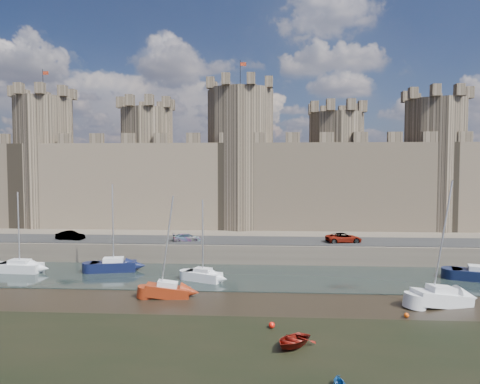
% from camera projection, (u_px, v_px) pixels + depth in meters
% --- Properties ---
extents(ground, '(160.00, 160.00, 0.00)m').
position_uv_depth(ground, '(157.00, 380.00, 25.10)').
color(ground, black).
rests_on(ground, ground).
extents(water_channel, '(160.00, 12.00, 0.08)m').
position_uv_depth(water_channel, '(210.00, 276.00, 49.02)').
color(water_channel, black).
rests_on(water_channel, ground).
extents(quay, '(160.00, 60.00, 2.50)m').
position_uv_depth(quay, '(234.00, 225.00, 84.83)').
color(quay, '#4C443A').
rests_on(quay, ground).
extents(road, '(160.00, 7.00, 0.10)m').
position_uv_depth(road, '(220.00, 240.00, 58.85)').
color(road, black).
rests_on(road, quay).
extents(castle, '(108.50, 11.00, 29.00)m').
position_uv_depth(castle, '(225.00, 173.00, 72.34)').
color(castle, '#42382B').
rests_on(castle, quay).
extents(car_1, '(4.03, 1.89, 1.28)m').
position_uv_depth(car_1, '(70.00, 236.00, 59.10)').
color(car_1, gray).
rests_on(car_1, quay).
extents(car_2, '(3.99, 2.36, 1.09)m').
position_uv_depth(car_2, '(187.00, 237.00, 58.08)').
color(car_2, gray).
rests_on(car_2, quay).
extents(car_3, '(5.05, 2.95, 1.32)m').
position_uv_depth(car_3, '(344.00, 238.00, 56.94)').
color(car_3, gray).
rests_on(car_3, quay).
extents(sailboat_0, '(5.20, 2.23, 9.56)m').
position_uv_depth(sailboat_0, '(20.00, 266.00, 50.80)').
color(sailboat_0, silver).
rests_on(sailboat_0, ground).
extents(sailboat_1, '(5.55, 3.11, 10.48)m').
position_uv_depth(sailboat_1, '(114.00, 265.00, 51.24)').
color(sailboat_1, black).
rests_on(sailboat_1, ground).
extents(sailboat_2, '(4.45, 3.04, 8.95)m').
position_uv_depth(sailboat_2, '(203.00, 275.00, 46.87)').
color(sailboat_2, silver).
rests_on(sailboat_2, ground).
extents(sailboat_4, '(4.36, 2.03, 9.87)m').
position_uv_depth(sailboat_4, '(168.00, 290.00, 41.08)').
color(sailboat_4, maroon).
rests_on(sailboat_4, ground).
extents(sailboat_5, '(5.62, 3.36, 11.37)m').
position_uv_depth(sailboat_5, '(441.00, 297.00, 38.57)').
color(sailboat_5, silver).
rests_on(sailboat_5, ground).
extents(dinghy_4, '(3.96, 4.27, 0.72)m').
position_uv_depth(dinghy_4, '(293.00, 342.00, 29.69)').
color(dinghy_4, maroon).
rests_on(dinghy_4, ground).
extents(dinghy_5, '(1.32, 1.51, 0.77)m').
position_uv_depth(dinghy_5, '(339.00, 383.00, 23.99)').
color(dinghy_5, '#165298').
rests_on(dinghy_5, ground).
extents(buoy_1, '(0.48, 0.48, 0.48)m').
position_uv_depth(buoy_1, '(272.00, 325.00, 33.18)').
color(buoy_1, red).
rests_on(buoy_1, ground).
extents(buoy_3, '(0.42, 0.42, 0.42)m').
position_uv_depth(buoy_3, '(406.00, 315.00, 35.52)').
color(buoy_3, '#E84C0A').
rests_on(buoy_3, ground).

